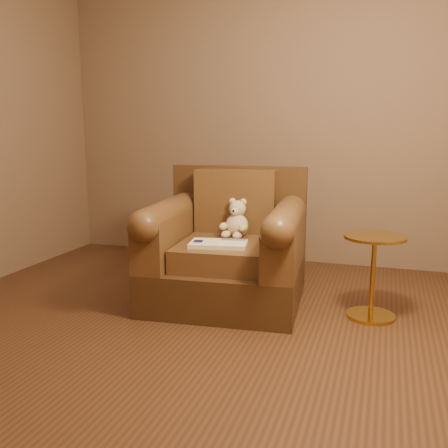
% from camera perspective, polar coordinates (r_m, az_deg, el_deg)
% --- Properties ---
extents(floor, '(4.00, 4.00, 0.00)m').
position_cam_1_polar(floor, '(3.24, -4.36, -12.34)').
color(floor, '#4C2C1A').
rests_on(floor, ground).
extents(room, '(4.02, 4.02, 2.71)m').
position_cam_1_polar(room, '(3.01, -4.85, 19.21)').
color(room, '#7B5F4B').
rests_on(room, ground).
extents(armchair, '(1.17, 1.12, 0.98)m').
position_cam_1_polar(armchair, '(3.74, 0.43, -3.03)').
color(armchair, '#412915').
rests_on(armchair, floor).
extents(teddy_bear, '(0.22, 0.24, 0.30)m').
position_cam_1_polar(teddy_bear, '(3.77, 1.40, 0.21)').
color(teddy_bear, beige).
rests_on(teddy_bear, armchair).
extents(guidebook, '(0.43, 0.30, 0.03)m').
position_cam_1_polar(guidebook, '(3.48, -0.65, -2.30)').
color(guidebook, beige).
rests_on(guidebook, armchair).
extents(side_table, '(0.41, 0.41, 0.57)m').
position_cam_1_polar(side_table, '(3.53, 16.65, -5.50)').
color(side_table, gold).
rests_on(side_table, floor).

